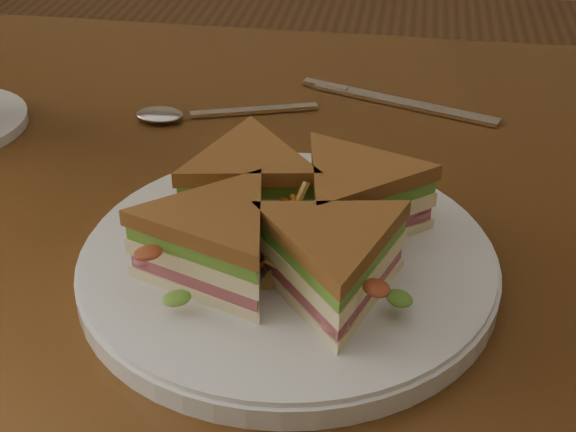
{
  "coord_description": "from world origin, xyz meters",
  "views": [
    {
      "loc": [
        0.12,
        -0.57,
        1.11
      ],
      "look_at": [
        0.05,
        -0.1,
        0.8
      ],
      "focal_mm": 50.0,
      "sensor_mm": 36.0,
      "label": 1
    }
  ],
  "objects_px": {
    "knife": "(391,101)",
    "table": "(252,286)",
    "sandwich_wedges": "(288,222)",
    "plate": "(288,264)",
    "spoon": "(183,114)"
  },
  "relations": [
    {
      "from": "knife",
      "to": "table",
      "type": "bearing_deg",
      "value": -99.58
    },
    {
      "from": "sandwich_wedges",
      "to": "table",
      "type": "bearing_deg",
      "value": 115.89
    },
    {
      "from": "sandwich_wedges",
      "to": "knife",
      "type": "relative_size",
      "value": 1.24
    },
    {
      "from": "plate",
      "to": "spoon",
      "type": "relative_size",
      "value": 1.71
    },
    {
      "from": "table",
      "to": "sandwich_wedges",
      "type": "height_order",
      "value": "sandwich_wedges"
    },
    {
      "from": "sandwich_wedges",
      "to": "spoon",
      "type": "distance_m",
      "value": 0.28
    },
    {
      "from": "plate",
      "to": "knife",
      "type": "distance_m",
      "value": 0.31
    },
    {
      "from": "spoon",
      "to": "knife",
      "type": "height_order",
      "value": "spoon"
    },
    {
      "from": "sandwich_wedges",
      "to": "knife",
      "type": "bearing_deg",
      "value": 79.07
    },
    {
      "from": "plate",
      "to": "sandwich_wedges",
      "type": "height_order",
      "value": "sandwich_wedges"
    },
    {
      "from": "table",
      "to": "plate",
      "type": "bearing_deg",
      "value": -64.11
    },
    {
      "from": "plate",
      "to": "table",
      "type": "bearing_deg",
      "value": 115.89
    },
    {
      "from": "plate",
      "to": "spoon",
      "type": "xyz_separation_m",
      "value": [
        -0.14,
        0.24,
        -0.0
      ]
    },
    {
      "from": "sandwich_wedges",
      "to": "spoon",
      "type": "bearing_deg",
      "value": 121.35
    },
    {
      "from": "plate",
      "to": "knife",
      "type": "height_order",
      "value": "plate"
    }
  ]
}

